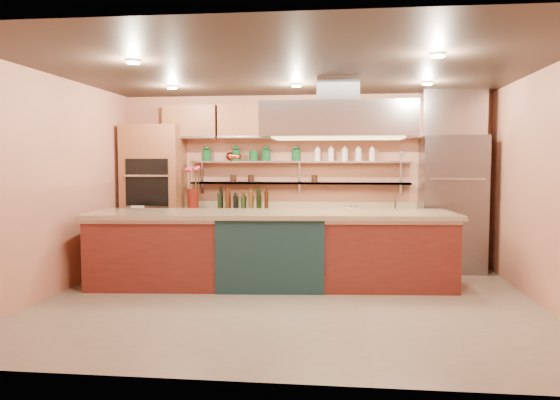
# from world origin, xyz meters

# --- Properties ---
(floor) EXTENTS (6.00, 5.00, 0.02)m
(floor) POSITION_xyz_m (0.00, 0.00, -0.01)
(floor) COLOR gray
(floor) RESTS_ON ground
(ceiling) EXTENTS (6.00, 5.00, 0.02)m
(ceiling) POSITION_xyz_m (0.00, 0.00, 2.80)
(ceiling) COLOR black
(ceiling) RESTS_ON wall_back
(wall_back) EXTENTS (6.00, 0.04, 2.80)m
(wall_back) POSITION_xyz_m (0.00, 2.50, 1.40)
(wall_back) COLOR tan
(wall_back) RESTS_ON floor
(wall_front) EXTENTS (6.00, 0.04, 2.80)m
(wall_front) POSITION_xyz_m (0.00, -2.50, 1.40)
(wall_front) COLOR tan
(wall_front) RESTS_ON floor
(wall_left) EXTENTS (0.04, 5.00, 2.80)m
(wall_left) POSITION_xyz_m (-3.00, 0.00, 1.40)
(wall_left) COLOR tan
(wall_left) RESTS_ON floor
(wall_right) EXTENTS (0.04, 5.00, 2.80)m
(wall_right) POSITION_xyz_m (3.00, 0.00, 1.40)
(wall_right) COLOR tan
(wall_right) RESTS_ON floor
(oven_stack) EXTENTS (0.95, 0.64, 2.30)m
(oven_stack) POSITION_xyz_m (-2.45, 2.18, 1.15)
(oven_stack) COLOR brown
(oven_stack) RESTS_ON floor
(refrigerator) EXTENTS (0.95, 0.72, 2.10)m
(refrigerator) POSITION_xyz_m (2.35, 2.14, 1.05)
(refrigerator) COLOR slate
(refrigerator) RESTS_ON floor
(back_counter) EXTENTS (3.84, 0.64, 0.93)m
(back_counter) POSITION_xyz_m (-0.05, 2.20, 0.47)
(back_counter) COLOR tan
(back_counter) RESTS_ON floor
(wall_shelf_lower) EXTENTS (3.60, 0.26, 0.03)m
(wall_shelf_lower) POSITION_xyz_m (-0.05, 2.37, 1.35)
(wall_shelf_lower) COLOR #A7A9AE
(wall_shelf_lower) RESTS_ON wall_back
(wall_shelf_upper) EXTENTS (3.60, 0.26, 0.03)m
(wall_shelf_upper) POSITION_xyz_m (-0.05, 2.37, 1.70)
(wall_shelf_upper) COLOR #A7A9AE
(wall_shelf_upper) RESTS_ON wall_back
(upper_cabinets) EXTENTS (4.60, 0.36, 0.55)m
(upper_cabinets) POSITION_xyz_m (0.00, 2.32, 2.35)
(upper_cabinets) COLOR brown
(upper_cabinets) RESTS_ON wall_back
(range_hood) EXTENTS (2.00, 1.00, 0.45)m
(range_hood) POSITION_xyz_m (0.59, 0.81, 2.25)
(range_hood) COLOR #A7A9AE
(range_hood) RESTS_ON ceiling
(ceiling_downlights) EXTENTS (4.00, 2.80, 0.02)m
(ceiling_downlights) POSITION_xyz_m (0.00, 0.20, 2.77)
(ceiling_downlights) COLOR #FFE5A5
(ceiling_downlights) RESTS_ON ceiling
(island) EXTENTS (4.95, 1.48, 1.02)m
(island) POSITION_xyz_m (-0.31, 0.81, 0.51)
(island) COLOR maroon
(island) RESTS_ON floor
(flower_vase) EXTENTS (0.19, 0.19, 0.33)m
(flower_vase) POSITION_xyz_m (-1.78, 2.15, 1.09)
(flower_vase) COLOR #5C140D
(flower_vase) RESTS_ON back_counter
(oil_bottle_cluster) EXTENTS (0.92, 0.57, 0.28)m
(oil_bottle_cluster) POSITION_xyz_m (-0.94, 2.15, 1.07)
(oil_bottle_cluster) COLOR black
(oil_bottle_cluster) RESTS_ON back_counter
(kitchen_scale) EXTENTS (0.18, 0.13, 0.10)m
(kitchen_scale) POSITION_xyz_m (0.82, 2.15, 0.98)
(kitchen_scale) COLOR white
(kitchen_scale) RESTS_ON back_counter
(bar_faucet) EXTENTS (0.03, 0.03, 0.19)m
(bar_faucet) POSITION_xyz_m (1.49, 2.25, 1.03)
(bar_faucet) COLOR silver
(bar_faucet) RESTS_ON back_counter
(copper_kettle) EXTENTS (0.22, 0.22, 0.15)m
(copper_kettle) POSITION_xyz_m (-1.18, 2.37, 1.79)
(copper_kettle) COLOR #B9452A
(copper_kettle) RESTS_ON wall_shelf_upper
(green_canister) EXTENTS (0.19, 0.19, 0.17)m
(green_canister) POSITION_xyz_m (-0.81, 2.37, 1.80)
(green_canister) COLOR #0E421E
(green_canister) RESTS_ON wall_shelf_upper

